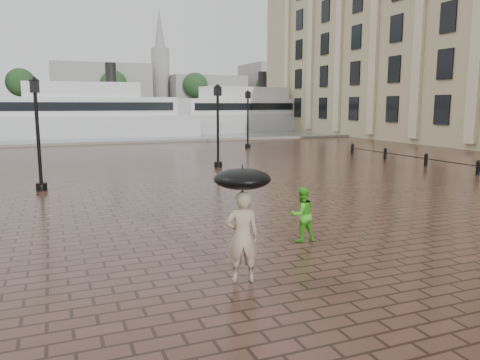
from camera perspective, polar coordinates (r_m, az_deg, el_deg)
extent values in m
plane|color=#3C251B|center=(12.22, 5.80, -7.26)|extent=(300.00, 300.00, 0.00)
plane|color=#41494F|center=(102.56, -18.97, 6.82)|extent=(240.00, 240.00, 0.00)
cube|color=slate|center=(42.85, -14.52, 4.32)|extent=(80.00, 0.60, 0.30)
cube|color=#4C4C47|center=(170.46, -20.26, 7.86)|extent=(300.00, 60.00, 2.00)
cube|color=gray|center=(161.19, -16.69, 10.84)|extent=(30.00, 22.00, 14.00)
cube|color=gray|center=(168.16, -4.51, 10.60)|extent=(25.00, 22.00, 11.00)
cube|color=gray|center=(181.83, 6.27, 11.25)|extent=(35.00, 22.00, 16.00)
cylinder|color=gray|center=(164.45, -9.63, 12.10)|extent=(6.00, 6.00, 20.00)
cone|color=gray|center=(165.77, -9.77, 16.93)|extent=(5.00, 5.00, 18.00)
cylinder|color=#2D2119|center=(148.54, -25.05, 8.60)|extent=(1.00, 1.00, 8.00)
sphere|color=#1A3417|center=(148.66, -25.20, 10.71)|extent=(8.00, 8.00, 8.00)
cylinder|color=#2D2119|center=(149.48, -15.06, 9.14)|extent=(1.00, 1.00, 8.00)
sphere|color=#1A3417|center=(149.60, -15.14, 11.25)|extent=(8.00, 8.00, 8.00)
cylinder|color=#2D2119|center=(154.76, -5.44, 9.41)|extent=(1.00, 1.00, 8.00)
sphere|color=#1A3417|center=(154.87, -5.47, 11.44)|extent=(8.00, 8.00, 8.00)
cylinder|color=#2D2119|center=(163.94, 3.33, 9.42)|extent=(1.00, 1.00, 8.00)
sphere|color=#1A3417|center=(164.05, 3.34, 11.34)|extent=(8.00, 8.00, 8.00)
cylinder|color=#2D2119|center=(176.43, 11.00, 9.26)|extent=(1.00, 1.00, 8.00)
sphere|color=#1A3417|center=(176.53, 11.06, 11.04)|extent=(8.00, 8.00, 8.00)
cylinder|color=black|center=(25.95, 27.02, 1.24)|extent=(0.20, 0.20, 0.60)
sphere|color=black|center=(25.92, 27.07, 1.94)|extent=(0.22, 0.22, 0.22)
cylinder|color=black|center=(28.35, 21.72, 2.19)|extent=(0.20, 0.20, 0.60)
sphere|color=black|center=(28.32, 21.75, 2.83)|extent=(0.22, 0.22, 0.22)
cylinder|color=black|center=(30.96, 17.27, 2.97)|extent=(0.20, 0.20, 0.60)
sphere|color=black|center=(30.93, 17.29, 3.56)|extent=(0.22, 0.22, 0.22)
cylinder|color=black|center=(33.73, 13.52, 3.61)|extent=(0.20, 0.20, 0.60)
sphere|color=black|center=(33.70, 13.54, 4.15)|extent=(0.22, 0.22, 0.22)
cylinder|color=black|center=(20.63, -23.04, -0.74)|extent=(0.44, 0.44, 0.30)
cylinder|color=black|center=(20.41, -23.37, 4.39)|extent=(0.14, 0.14, 4.00)
cube|color=black|center=(20.37, -23.76, 10.42)|extent=(0.35, 0.35, 0.50)
sphere|color=beige|center=(20.37, -23.76, 10.42)|extent=(0.28, 0.28, 0.28)
cylinder|color=black|center=(26.00, -2.68, 1.92)|extent=(0.44, 0.44, 0.30)
cylinder|color=black|center=(25.83, -2.71, 5.99)|extent=(0.14, 0.14, 4.00)
cube|color=black|center=(25.80, -2.75, 10.77)|extent=(0.35, 0.35, 0.50)
sphere|color=beige|center=(25.80, -2.75, 10.77)|extent=(0.28, 0.28, 0.28)
cylinder|color=black|center=(37.43, 0.95, 4.17)|extent=(0.44, 0.44, 0.30)
cylinder|color=black|center=(37.31, 0.96, 7.00)|extent=(0.14, 0.14, 4.00)
cube|color=black|center=(37.29, 0.97, 10.30)|extent=(0.35, 0.35, 0.50)
sphere|color=beige|center=(37.29, 0.97, 10.30)|extent=(0.28, 0.28, 0.28)
imported|color=tan|center=(9.19, 0.27, -6.91)|extent=(0.75, 0.60, 1.81)
imported|color=green|center=(11.98, 7.53, -4.17)|extent=(0.72, 0.58, 1.39)
cube|color=silver|center=(52.44, -18.34, 6.24)|extent=(24.07, 7.64, 2.27)
cube|color=silver|center=(52.39, -18.46, 8.52)|extent=(19.29, 6.49, 1.89)
cube|color=silver|center=(52.41, -18.55, 10.38)|extent=(11.69, 5.29, 1.52)
cylinder|color=black|center=(52.51, -15.48, 12.38)|extent=(1.14, 1.14, 2.27)
cube|color=black|center=(49.88, -18.51, 8.50)|extent=(17.94, 1.60, 0.85)
cube|color=black|center=(54.90, -18.41, 8.53)|extent=(17.94, 1.60, 0.85)
cube|color=silver|center=(60.45, 0.61, 7.02)|extent=(23.85, 10.86, 2.23)
cube|color=silver|center=(60.41, 0.62, 8.96)|extent=(19.16, 9.05, 1.86)
cube|color=silver|center=(60.42, 0.62, 10.54)|extent=(11.82, 6.76, 1.48)
cylinder|color=black|center=(62.16, 2.74, 12.03)|extent=(1.11, 1.11, 2.23)
cube|color=black|center=(58.44, 2.05, 8.94)|extent=(17.15, 4.24, 0.83)
cube|color=black|center=(62.41, -0.73, 8.96)|extent=(17.15, 4.24, 0.83)
cylinder|color=black|center=(9.03, 0.28, -3.04)|extent=(0.02, 0.02, 0.95)
ellipsoid|color=black|center=(8.94, 0.28, 0.13)|extent=(1.10, 1.10, 0.39)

